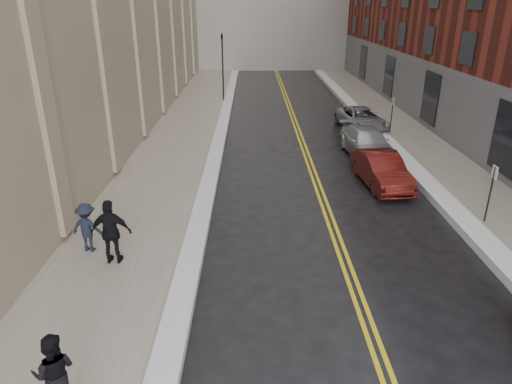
{
  "coord_description": "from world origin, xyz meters",
  "views": [
    {
      "loc": [
        -0.34,
        -6.46,
        7.32
      ],
      "look_at": [
        -0.21,
        7.28,
        1.6
      ],
      "focal_mm": 32.0,
      "sensor_mm": 36.0,
      "label": 1
    }
  ],
  "objects_px": {
    "pedestrian_a": "(55,373)",
    "pedestrian_c": "(111,232)",
    "pedestrian_b": "(87,227)",
    "car_silver_far": "(361,119)",
    "car_maroon": "(381,170)",
    "car_silver_near": "(367,143)"
  },
  "relations": [
    {
      "from": "pedestrian_a",
      "to": "pedestrian_c",
      "type": "distance_m",
      "value": 5.33
    },
    {
      "from": "pedestrian_a",
      "to": "pedestrian_b",
      "type": "xyz_separation_m",
      "value": [
        -1.41,
        6.02,
        -0.05
      ]
    },
    {
      "from": "car_silver_far",
      "to": "pedestrian_c",
      "type": "xyz_separation_m",
      "value": [
        -10.88,
        -15.89,
        0.48
      ]
    },
    {
      "from": "car_maroon",
      "to": "pedestrian_a",
      "type": "bearing_deg",
      "value": -133.4
    },
    {
      "from": "car_silver_near",
      "to": "pedestrian_b",
      "type": "distance_m",
      "value": 14.78
    },
    {
      "from": "pedestrian_c",
      "to": "pedestrian_a",
      "type": "bearing_deg",
      "value": 95.6
    },
    {
      "from": "car_silver_far",
      "to": "pedestrian_b",
      "type": "height_order",
      "value": "pedestrian_b"
    },
    {
      "from": "car_maroon",
      "to": "pedestrian_b",
      "type": "distance_m",
      "value": 12.1
    },
    {
      "from": "car_silver_far",
      "to": "car_maroon",
      "type": "bearing_deg",
      "value": -105.41
    },
    {
      "from": "car_maroon",
      "to": "car_silver_near",
      "type": "distance_m",
      "value": 4.13
    },
    {
      "from": "car_silver_far",
      "to": "pedestrian_c",
      "type": "height_order",
      "value": "pedestrian_c"
    },
    {
      "from": "car_silver_near",
      "to": "car_silver_far",
      "type": "distance_m",
      "value": 5.33
    },
    {
      "from": "car_silver_far",
      "to": "pedestrian_b",
      "type": "relative_size",
      "value": 3.05
    },
    {
      "from": "car_maroon",
      "to": "car_silver_near",
      "type": "relative_size",
      "value": 0.89
    },
    {
      "from": "car_maroon",
      "to": "pedestrian_b",
      "type": "relative_size",
      "value": 2.71
    },
    {
      "from": "car_silver_near",
      "to": "pedestrian_b",
      "type": "relative_size",
      "value": 3.05
    },
    {
      "from": "pedestrian_b",
      "to": "car_silver_far",
      "type": "bearing_deg",
      "value": -116.6
    },
    {
      "from": "pedestrian_b",
      "to": "pedestrian_c",
      "type": "bearing_deg",
      "value": 154.97
    },
    {
      "from": "car_maroon",
      "to": "pedestrian_b",
      "type": "bearing_deg",
      "value": -156.83
    },
    {
      "from": "car_maroon",
      "to": "pedestrian_b",
      "type": "height_order",
      "value": "pedestrian_b"
    },
    {
      "from": "car_silver_near",
      "to": "pedestrian_a",
      "type": "height_order",
      "value": "pedestrian_a"
    },
    {
      "from": "car_maroon",
      "to": "car_silver_near",
      "type": "bearing_deg",
      "value": 79.69
    }
  ]
}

